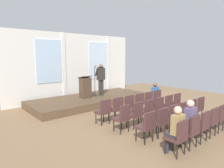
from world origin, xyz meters
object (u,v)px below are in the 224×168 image
at_px(chair_r1_c1, 136,113).
at_px(chair_r2_c0, 147,125).
at_px(mic_stand, 95,90).
at_px(audience_r0_c5, 154,95).
at_px(chair_r2_c4, 190,110).
at_px(chair_r3_c2, 201,124).
at_px(chair_r3_c3, 211,120).
at_px(chair_r1_c5, 175,102).
at_px(chair_r2_c1, 160,120).
at_px(chair_r1_c0, 123,117).
at_px(chair_r1_c4, 166,105).
at_px(chair_r2_c3, 181,113).
at_px(audience_r3_c0, 176,128).
at_px(chair_r0_c1, 116,107).
at_px(audience_r3_c1, 188,121).
at_px(chair_r1_c3, 157,107).
at_px(chair_r3_c4, 219,116).
at_px(chair_r0_c3, 138,103).
at_px(chair_r3_c0, 178,135).
at_px(chair_r0_c4, 147,100).
at_px(speaker, 101,77).
at_px(chair_r2_c2, 171,116).
at_px(chair_r0_c2, 127,105).
at_px(chair_r1_c2, 147,110).
at_px(lectern, 85,87).
at_px(chair_r3_c1, 191,129).
at_px(chair_r2_c5, 198,107).
at_px(chair_r0_c0, 104,110).

xyz_separation_m(chair_r1_c1, chair_r2_c0, (-0.62, -1.01, 0.00)).
bearing_deg(mic_stand, audience_r0_c5, -67.85).
height_order(chair_r2_c4, chair_r3_c2, same).
bearing_deg(chair_r3_c3, chair_r1_c5, 58.70).
bearing_deg(chair_r2_c1, chair_r1_c0, 121.30).
distance_m(chair_r1_c4, chair_r2_c3, 1.18).
xyz_separation_m(chair_r1_c4, audience_r3_c0, (-2.46, -1.94, 0.18)).
distance_m(mic_stand, chair_r0_c1, 3.36).
distance_m(chair_r0_c1, audience_r3_c1, 2.96).
relative_size(chair_r1_c3, chair_r3_c4, 1.00).
height_order(chair_r0_c3, chair_r1_c5, same).
bearing_deg(chair_r3_c0, chair_r0_c4, 50.97).
relative_size(chair_r3_c0, chair_r3_c2, 1.00).
bearing_deg(audience_r0_c5, chair_r1_c4, -119.32).
relative_size(speaker, mic_stand, 1.13).
height_order(chair_r2_c2, audience_r3_c1, audience_r3_c1).
xyz_separation_m(chair_r0_c2, chair_r1_c3, (0.62, -1.01, 0.00)).
distance_m(chair_r1_c2, chair_r3_c3, 2.12).
bearing_deg(chair_r2_c4, chair_r2_c0, 180.00).
distance_m(lectern, chair_r3_c4, 6.21).
bearing_deg(chair_r3_c2, audience_r3_c1, 172.59).
bearing_deg(chair_r1_c0, chair_r3_c2, -58.70).
height_order(chair_r0_c4, chair_r1_c1, same).
height_order(speaker, chair_r2_c3, speaker).
height_order(chair_r3_c2, chair_r3_c3, same).
bearing_deg(lectern, chair_r2_c3, -82.28).
bearing_deg(chair_r3_c4, chair_r2_c2, 140.57).
height_order(chair_r0_c2, chair_r3_c1, same).
bearing_deg(lectern, chair_r1_c3, -80.37).
relative_size(chair_r3_c0, audience_r3_c1, 0.70).
height_order(chair_r0_c4, audience_r3_c0, audience_r3_c0).
bearing_deg(chair_r3_c1, chair_r0_c4, 58.70).
bearing_deg(chair_r2_c3, audience_r3_c0, -153.31).
distance_m(chair_r2_c2, chair_r3_c0, 1.59).
relative_size(audience_r0_c5, chair_r2_c1, 1.36).
xyz_separation_m(chair_r2_c5, chair_r3_c3, (-1.23, -1.01, 0.00)).
distance_m(chair_r1_c5, audience_r3_c0, 3.64).
xyz_separation_m(mic_stand, audience_r3_c0, (-1.84, -6.08, 0.03)).
bearing_deg(chair_r1_c2, chair_r0_c4, 39.43).
relative_size(chair_r0_c0, chair_r2_c4, 1.00).
height_order(chair_r0_c2, chair_r2_c3, same).
distance_m(chair_r1_c5, chair_r2_c3, 1.59).
bearing_deg(chair_r0_c3, lectern, 102.76).
bearing_deg(mic_stand, chair_r0_c4, -78.74).
xyz_separation_m(chair_r0_c2, chair_r2_c4, (1.23, -2.02, 0.00)).
bearing_deg(audience_r3_c0, speaker, 70.09).
xyz_separation_m(chair_r1_c2, chair_r2_c2, (0.00, -1.01, 0.00)).
xyz_separation_m(chair_r0_c3, chair_r2_c3, (0.00, -2.02, 0.00)).
height_order(speaker, mic_stand, speaker).
distance_m(chair_r2_c3, audience_r3_c1, 1.56).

